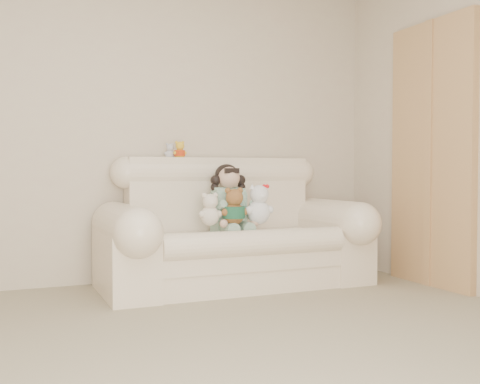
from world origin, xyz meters
name	(u,v)px	position (x,y,z in m)	size (l,w,h in m)	color
wall_back	(123,124)	(0.00, 2.50, 1.30)	(4.50, 4.50, 0.00)	beige
sofa	(235,221)	(0.78, 2.00, 0.52)	(2.10, 0.95, 1.03)	#FFEACD
door_panel	(431,154)	(2.22, 1.40, 1.05)	(0.06, 0.90, 2.10)	#A47346
seated_child	(229,197)	(0.76, 2.08, 0.70)	(0.34, 0.41, 0.56)	#327A50
brown_teddy	(234,203)	(0.72, 1.87, 0.67)	(0.22, 0.17, 0.34)	brown
white_cat	(259,200)	(0.92, 1.86, 0.69)	(0.24, 0.18, 0.37)	silver
cream_teddy	(210,206)	(0.53, 1.89, 0.65)	(0.19, 0.14, 0.29)	#F0E4D0
yellow_mini_bear	(180,149)	(0.43, 2.33, 1.10)	(0.11, 0.09, 0.18)	gold
grey_mini_plush	(170,150)	(0.36, 2.38, 1.09)	(0.10, 0.08, 0.16)	silver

